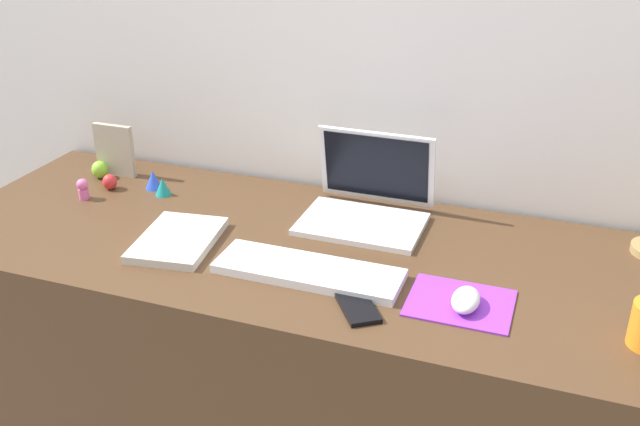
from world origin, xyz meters
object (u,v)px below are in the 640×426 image
(laptop, at_px, (368,198))
(mouse, at_px, (466,300))
(notebook_pad, at_px, (178,240))
(toy_figurine_pink, at_px, (83,188))
(toy_figurine_teal, at_px, (163,187))
(toy_figurine_blue, at_px, (153,180))
(keyboard, at_px, (308,271))
(toy_figurine_red, at_px, (110,182))
(picture_frame, at_px, (115,150))
(toy_figurine_lime, at_px, (100,170))
(cell_phone, at_px, (357,306))

(laptop, relative_size, mouse, 3.12)
(notebook_pad, bearing_deg, toy_figurine_pink, 151.31)
(mouse, distance_m, toy_figurine_teal, 0.91)
(toy_figurine_blue, bearing_deg, keyboard, -27.38)
(toy_figurine_red, relative_size, toy_figurine_pink, 0.76)
(picture_frame, distance_m, toy_figurine_red, 0.12)
(toy_figurine_blue, bearing_deg, toy_figurine_lime, 175.93)
(toy_figurine_pink, distance_m, toy_figurine_lime, 0.14)
(toy_figurine_teal, xyz_separation_m, toy_figurine_lime, (-0.23, 0.04, 0.00))
(mouse, bearing_deg, picture_frame, 161.23)
(notebook_pad, bearing_deg, toy_figurine_teal, 119.79)
(cell_phone, bearing_deg, toy_figurine_pink, 128.01)
(cell_phone, distance_m, picture_frame, 0.96)
(keyboard, distance_m, toy_figurine_lime, 0.81)
(notebook_pad, xyz_separation_m, toy_figurine_teal, (-0.18, 0.23, 0.01))
(picture_frame, distance_m, toy_figurine_lime, 0.07)
(laptop, xyz_separation_m, keyboard, (-0.04, -0.32, -0.04))
(toy_figurine_red, xyz_separation_m, toy_figurine_blue, (0.11, 0.05, 0.00))
(keyboard, xyz_separation_m, picture_frame, (-0.72, 0.34, 0.06))
(laptop, relative_size, toy_figurine_teal, 6.26)
(laptop, relative_size, toy_figurine_pink, 5.30)
(mouse, height_order, cell_phone, mouse)
(mouse, bearing_deg, toy_figurine_teal, 161.96)
(laptop, relative_size, keyboard, 0.73)
(toy_figurine_pink, height_order, toy_figurine_lime, toy_figurine_pink)
(mouse, bearing_deg, toy_figurine_red, 165.43)
(cell_phone, distance_m, toy_figurine_teal, 0.75)
(mouse, xyz_separation_m, notebook_pad, (-0.68, 0.05, -0.01))
(mouse, distance_m, toy_figurine_blue, 0.96)
(laptop, height_order, notebook_pad, laptop)
(laptop, height_order, keyboard, laptop)
(picture_frame, bearing_deg, mouse, -18.77)
(toy_figurine_red, bearing_deg, picture_frame, 113.92)
(toy_figurine_teal, bearing_deg, cell_phone, -28.23)
(toy_figurine_blue, bearing_deg, picture_frame, 161.78)
(notebook_pad, xyz_separation_m, picture_frame, (-0.38, 0.31, 0.06))
(toy_figurine_red, xyz_separation_m, toy_figurine_pink, (-0.03, -0.08, 0.01))
(mouse, height_order, toy_figurine_teal, toy_figurine_teal)
(toy_figurine_pink, bearing_deg, toy_figurine_teal, 26.75)
(mouse, height_order, picture_frame, picture_frame)
(toy_figurine_red, bearing_deg, laptop, 5.62)
(keyboard, bearing_deg, notebook_pad, 174.83)
(notebook_pad, distance_m, toy_figurine_lime, 0.50)
(mouse, relative_size, picture_frame, 0.64)
(cell_phone, relative_size, toy_figurine_teal, 2.67)
(toy_figurine_teal, bearing_deg, toy_figurine_red, -174.22)
(notebook_pad, bearing_deg, cell_phone, -21.99)
(notebook_pad, height_order, toy_figurine_red, toy_figurine_red)
(cell_phone, height_order, notebook_pad, notebook_pad)
(mouse, distance_m, picture_frame, 1.12)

